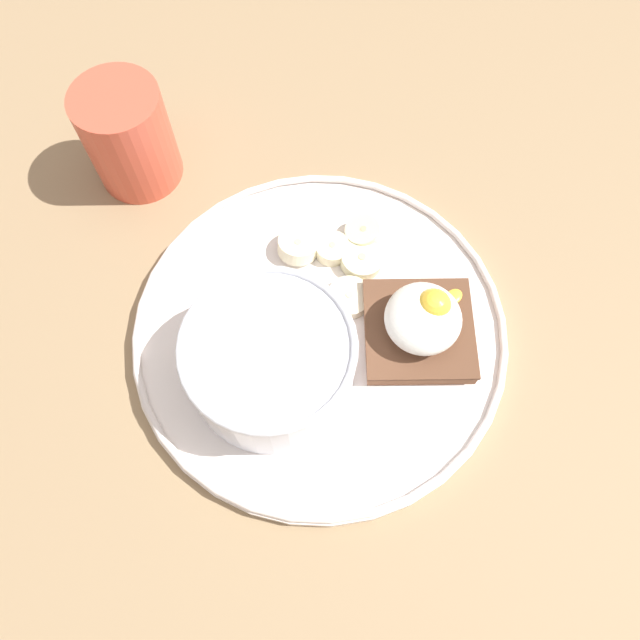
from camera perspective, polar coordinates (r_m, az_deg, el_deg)
name	(u,v)px	position (r cm, az deg, el deg)	size (l,w,h in cm)	color
ground_plane	(320,339)	(52.22, 0.00, -1.79)	(120.00, 120.00, 2.00)	#9A7E5A
plate	(320,331)	(50.56, 0.00, -1.02)	(30.29, 30.29, 1.60)	white
oatmeal_bowl	(270,361)	(46.28, -4.59, -3.74)	(12.81, 12.81, 6.25)	white
toast_slice	(418,331)	(50.01, 8.99, -0.98)	(9.80, 9.80, 1.58)	brown
poached_egg	(425,317)	(47.81, 9.54, 0.31)	(6.95, 6.38, 3.98)	white
banana_slice_front	(328,248)	(53.09, 0.72, 6.59)	(3.67, 3.70, 1.37)	#F6E8B8
banana_slice_left	(362,260)	(52.68, 3.82, 5.51)	(4.61, 4.65, 1.34)	beige
banana_slice_back	(349,297)	(51.09, 2.69, 2.08)	(3.65, 3.64, 1.06)	#F5E7C4
banana_slice_right	(363,233)	(53.83, 3.94, 7.94)	(3.30, 3.45, 1.77)	beige
banana_slice_inner	(298,246)	(53.05, -2.03, 6.79)	(4.50, 4.38, 1.92)	#F7ECC1
coffee_mug	(128,136)	(58.28, -17.12, 15.77)	(7.52, 7.52, 9.42)	#DD553D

